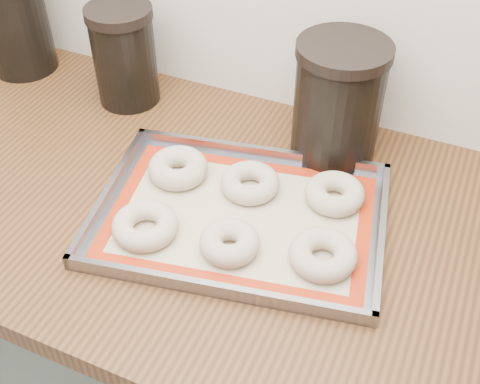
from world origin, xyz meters
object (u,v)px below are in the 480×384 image
at_px(bagel_back_right, 335,194).
at_px(bagel_back_left, 178,168).
at_px(canister_right, 338,101).
at_px(baking_tray, 240,216).
at_px(bagel_back_mid, 250,183).
at_px(bagel_front_mid, 230,243).
at_px(canister_left, 14,18).
at_px(bagel_front_left, 145,226).
at_px(bagel_front_right, 323,254).
at_px(canister_mid, 124,55).

bearing_deg(bagel_back_right, bagel_back_left, -169.76).
relative_size(bagel_back_right, canister_right, 0.46).
height_order(baking_tray, bagel_back_mid, bagel_back_mid).
bearing_deg(bagel_front_mid, bagel_back_right, 56.57).
xyz_separation_m(bagel_back_mid, bagel_back_right, (0.14, 0.03, 0.00)).
bearing_deg(canister_left, baking_tray, -21.41).
relative_size(bagel_front_left, bagel_front_right, 1.02).
distance_m(bagel_front_right, bagel_back_right, 0.14).
bearing_deg(baking_tray, bagel_front_mid, -78.31).
height_order(bagel_front_mid, canister_mid, canister_mid).
bearing_deg(canister_mid, canister_right, 0.37).
bearing_deg(bagel_front_mid, bagel_front_right, 14.21).
bearing_deg(bagel_front_left, canister_right, 58.19).
xyz_separation_m(baking_tray, canister_right, (0.08, 0.23, 0.10)).
height_order(bagel_back_left, bagel_back_right, bagel_back_left).
relative_size(bagel_front_mid, canister_left, 0.40).
distance_m(bagel_front_mid, bagel_front_right, 0.14).
relative_size(bagel_front_right, bagel_back_left, 0.99).
height_order(bagel_front_left, canister_mid, canister_mid).
relative_size(bagel_back_right, canister_left, 0.43).
relative_size(bagel_front_mid, canister_right, 0.43).
relative_size(bagel_back_mid, canister_right, 0.46).
xyz_separation_m(canister_mid, canister_right, (0.43, 0.00, 0.01)).
xyz_separation_m(bagel_front_left, bagel_back_left, (-0.02, 0.14, 0.00)).
xyz_separation_m(bagel_back_mid, canister_right, (0.09, 0.17, 0.09)).
bearing_deg(bagel_back_right, canister_right, 108.57).
distance_m(baking_tray, canister_right, 0.27).
relative_size(baking_tray, bagel_back_mid, 5.16).
height_order(canister_left, canister_mid, canister_left).
height_order(bagel_front_mid, bagel_front_right, same).
relative_size(bagel_front_left, bagel_back_mid, 1.05).
bearing_deg(canister_left, bagel_front_right, -20.03).
bearing_deg(canister_left, bagel_back_left, -21.90).
bearing_deg(bagel_front_mid, canister_right, 77.73).
xyz_separation_m(bagel_front_mid, bagel_back_mid, (-0.03, 0.14, -0.00)).
distance_m(baking_tray, bagel_front_mid, 0.08).
height_order(canister_mid, canister_right, canister_right).
relative_size(bagel_back_left, canister_mid, 0.52).
bearing_deg(bagel_back_right, bagel_front_left, -142.54).
distance_m(baking_tray, bagel_front_left, 0.15).
relative_size(bagel_back_left, bagel_back_mid, 1.04).
xyz_separation_m(bagel_front_mid, bagel_front_right, (0.14, 0.03, -0.00)).
distance_m(bagel_back_mid, bagel_back_right, 0.14).
distance_m(bagel_back_right, canister_mid, 0.50).
height_order(bagel_back_left, canister_right, canister_right).
xyz_separation_m(canister_left, canister_mid, (0.28, -0.01, -0.02)).
height_order(bagel_back_right, canister_left, canister_left).
xyz_separation_m(canister_left, canister_right, (0.71, -0.01, -0.01)).
bearing_deg(canister_right, baking_tray, -109.25).
bearing_deg(canister_right, bagel_front_mid, -102.27).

